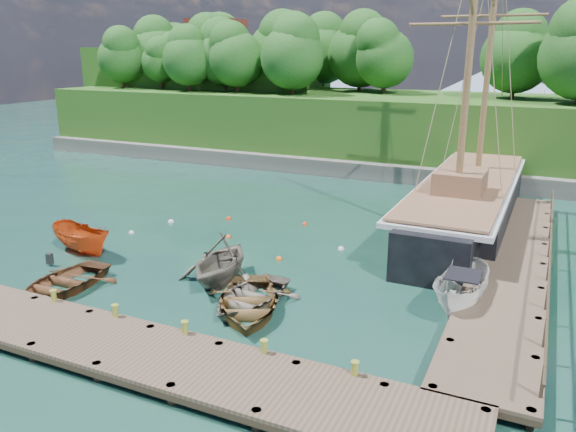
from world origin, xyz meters
name	(u,v)px	position (x,y,z in m)	size (l,w,h in m)	color
ground	(216,284)	(0.00, 0.00, 0.00)	(160.00, 160.00, 0.00)	#133831
dock_near	(160,357)	(2.00, -6.50, 0.43)	(20.00, 3.20, 1.10)	#4D3A2C
dock_east	(512,263)	(11.50, 7.00, 0.43)	(3.20, 24.00, 1.10)	#4D3A2C
bollard_0	(56,315)	(-4.00, -5.10, 0.00)	(0.26, 0.26, 0.45)	olive
bollard_1	(117,331)	(-1.00, -5.10, 0.00)	(0.26, 0.26, 0.45)	olive
bollard_2	(186,349)	(2.00, -5.10, 0.00)	(0.26, 0.26, 0.45)	olive
bollard_3	(264,369)	(5.00, -5.10, 0.00)	(0.26, 0.26, 0.45)	olive
bollard_4	(354,392)	(8.00, -5.10, 0.00)	(0.26, 0.26, 0.45)	olive
rowboat_0	(63,290)	(-5.57, -3.25, 0.00)	(3.28, 4.59, 0.95)	#57331D
rowboat_1	(221,282)	(0.03, 0.36, 0.00)	(3.74, 4.33, 2.28)	#686053
rowboat_2	(248,311)	(2.54, -1.69, 0.00)	(3.51, 4.91, 1.02)	brown
rowboat_3	(250,304)	(2.28, -1.11, 0.00)	(3.12, 4.37, 0.91)	#6C6359
motorboat_orange	(83,252)	(-8.17, 0.60, 0.00)	(1.58, 4.21, 1.63)	#CA4815
cabin_boat_white	(460,308)	(10.00, 2.07, 0.00)	(1.73, 4.60, 1.78)	silver
schooner	(466,205)	(8.47, 13.92, 1.11)	(5.19, 27.30, 19.99)	black
mooring_buoy_0	(132,233)	(-8.02, 4.06, 0.00)	(0.31, 0.31, 0.31)	silver
mooring_buoy_1	(228,238)	(-2.76, 5.68, 0.00)	(0.31, 0.31, 0.31)	#E8551E
mooring_buoy_2	(279,260)	(1.18, 3.86, 0.00)	(0.33, 0.33, 0.33)	orange
mooring_buoy_3	(341,250)	(3.44, 6.47, 0.00)	(0.33, 0.33, 0.33)	white
mooring_buoy_4	(229,219)	(-4.49, 8.64, 0.00)	(0.31, 0.31, 0.31)	#F8390B
mooring_buoy_5	(305,225)	(0.09, 9.60, 0.00)	(0.29, 0.29, 0.29)	#F13D11
mooring_buoy_6	(171,222)	(-7.25, 6.65, 0.00)	(0.35, 0.35, 0.35)	white
mooring_buoy_7	(266,279)	(1.70, 1.51, 0.00)	(0.34, 0.34, 0.34)	orange
headland	(272,94)	(-12.88, 31.36, 5.54)	(51.00, 19.31, 12.90)	#474744
distant_ridge	(494,88)	(4.30, 70.00, 4.35)	(117.00, 40.00, 10.00)	#728CA5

